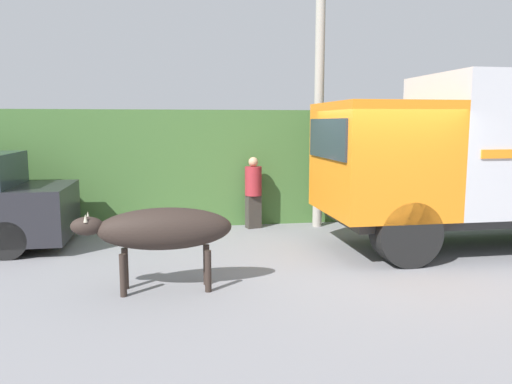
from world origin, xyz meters
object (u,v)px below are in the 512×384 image
at_px(brown_cow, 162,230).
at_px(pedestrian_on_hill, 253,190).
at_px(utility_pole, 319,76).
at_px(cargo_truck, 502,152).

relative_size(brown_cow, pedestrian_on_hill, 1.37).
relative_size(brown_cow, utility_pole, 0.34).
distance_m(cargo_truck, utility_pole, 3.93).
bearing_deg(utility_pole, cargo_truck, -40.04).
height_order(cargo_truck, pedestrian_on_hill, cargo_truck).
bearing_deg(utility_pole, pedestrian_on_hill, 177.63).
bearing_deg(pedestrian_on_hill, cargo_truck, 135.56).
distance_m(cargo_truck, pedestrian_on_hill, 4.92).
xyz_separation_m(pedestrian_on_hill, utility_pole, (1.43, -0.06, 2.44)).
distance_m(cargo_truck, brown_cow, 6.34).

